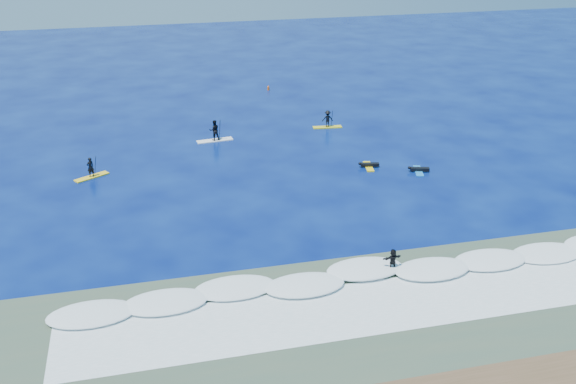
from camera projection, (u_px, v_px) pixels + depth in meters
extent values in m
plane|color=#040D4A|center=(308.00, 208.00, 47.17)|extent=(160.00, 160.00, 0.00)
cube|color=#3B5140|center=(375.00, 317.00, 34.78)|extent=(90.00, 13.00, 0.01)
cube|color=white|center=(352.00, 279.00, 38.32)|extent=(40.00, 6.00, 0.30)
cube|color=silver|center=(369.00, 307.00, 35.67)|extent=(34.00, 5.00, 0.02)
cube|color=yellow|center=(92.00, 177.00, 52.30)|extent=(2.81, 2.08, 0.10)
imported|color=black|center=(90.00, 167.00, 51.94)|extent=(0.71, 0.64, 1.64)
cylinder|color=black|center=(95.00, 166.00, 52.24)|extent=(0.37, 0.58, 1.91)
cube|color=black|center=(97.00, 177.00, 52.61)|extent=(0.11, 0.03, 0.29)
cube|color=white|center=(215.00, 140.00, 60.23)|extent=(3.44, 1.21, 0.11)
imported|color=black|center=(214.00, 130.00, 59.80)|extent=(1.02, 0.83, 1.94)
cylinder|color=black|center=(220.00, 130.00, 59.99)|extent=(0.13, 0.78, 2.26)
cube|color=black|center=(220.00, 141.00, 60.43)|extent=(0.13, 0.03, 0.34)
cube|color=yellow|center=(327.00, 127.00, 63.76)|extent=(2.94, 0.99, 0.10)
imported|color=black|center=(328.00, 119.00, 63.40)|extent=(1.13, 0.72, 1.66)
cylinder|color=black|center=(332.00, 119.00, 63.48)|extent=(0.11, 0.67, 1.93)
cube|color=black|center=(332.00, 128.00, 63.86)|extent=(0.12, 0.03, 0.29)
cube|color=yellow|center=(369.00, 166.00, 54.33)|extent=(0.97, 2.30, 0.11)
cube|color=black|center=(370.00, 164.00, 54.26)|extent=(1.59, 0.66, 0.25)
sphere|color=black|center=(360.00, 164.00, 54.17)|extent=(0.25, 0.25, 0.25)
cube|color=#1A7AC9|center=(418.00, 171.00, 53.42)|extent=(1.20, 2.34, 0.11)
cube|color=black|center=(420.00, 169.00, 53.34)|extent=(1.62, 0.82, 0.26)
sphere|color=black|center=(409.00, 168.00, 53.33)|extent=(0.26, 0.26, 0.26)
cube|color=silver|center=(392.00, 269.00, 38.92)|extent=(2.03, 0.77, 0.10)
imported|color=black|center=(393.00, 259.00, 38.63)|extent=(1.27, 0.53, 1.33)
cylinder|color=#EB5A14|center=(268.00, 89.00, 76.20)|extent=(0.27, 0.27, 0.43)
cone|color=#EB5A14|center=(268.00, 86.00, 76.06)|extent=(0.19, 0.19, 0.21)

